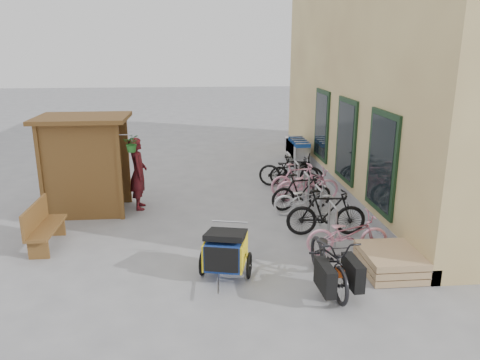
{
  "coord_description": "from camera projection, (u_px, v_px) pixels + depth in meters",
  "views": [
    {
      "loc": [
        -0.45,
        -8.93,
        4.0
      ],
      "look_at": [
        0.5,
        1.5,
        1.0
      ],
      "focal_mm": 35.0,
      "sensor_mm": 36.0,
      "label": 1
    }
  ],
  "objects": [
    {
      "name": "bike_rack",
      "position": [
        306.0,
        187.0,
        12.04
      ],
      "size": [
        0.05,
        5.35,
        0.86
      ],
      "color": "#A5A8AD",
      "rests_on": "ground"
    },
    {
      "name": "bike_1",
      "position": [
        326.0,
        213.0,
        10.15
      ],
      "size": [
        1.76,
        0.61,
        1.04
      ],
      "primitive_type": "imported",
      "rotation": [
        0.0,
        0.0,
        1.5
      ],
      "color": "black",
      "rests_on": "ground"
    },
    {
      "name": "bike_7",
      "position": [
        294.0,
        171.0,
        13.9
      ],
      "size": [
        1.5,
        0.56,
        0.88
      ],
      "primitive_type": "imported",
      "rotation": [
        0.0,
        0.0,
        1.47
      ],
      "color": "black",
      "rests_on": "ground"
    },
    {
      "name": "shopping_carts",
      "position": [
        297.0,
        148.0,
        16.43
      ],
      "size": [
        0.53,
        2.09,
        0.94
      ],
      "color": "silver",
      "rests_on": "ground"
    },
    {
      "name": "bench",
      "position": [
        42.0,
        225.0,
        9.57
      ],
      "size": [
        0.45,
        1.48,
        0.94
      ],
      "rotation": [
        0.0,
        0.0,
        -0.01
      ],
      "color": "brown",
      "rests_on": "ground"
    },
    {
      "name": "bike_3",
      "position": [
        302.0,
        192.0,
        11.77
      ],
      "size": [
        1.63,
        0.66,
        0.95
      ],
      "primitive_type": "imported",
      "rotation": [
        0.0,
        0.0,
        1.71
      ],
      "color": "black",
      "rests_on": "ground"
    },
    {
      "name": "bike_6",
      "position": [
        291.0,
        170.0,
        13.69
      ],
      "size": [
        2.01,
        1.19,
        1.0
      ],
      "primitive_type": "imported",
      "rotation": [
        0.0,
        0.0,
        1.27
      ],
      "color": "black",
      "rests_on": "ground"
    },
    {
      "name": "person_kiosk",
      "position": [
        138.0,
        173.0,
        11.76
      ],
      "size": [
        0.5,
        0.71,
        1.84
      ],
      "primitive_type": "imported",
      "rotation": [
        0.0,
        0.0,
        1.66
      ],
      "color": "maroon",
      "rests_on": "ground"
    },
    {
      "name": "building",
      "position": [
        435.0,
        64.0,
        13.6
      ],
      "size": [
        6.07,
        13.0,
        7.0
      ],
      "color": "#DBC47E",
      "rests_on": "ground"
    },
    {
      "name": "cargo_bike",
      "position": [
        330.0,
        260.0,
        7.96
      ],
      "size": [
        0.77,
        1.92,
        0.99
      ],
      "rotation": [
        0.0,
        0.0,
        0.06
      ],
      "color": "black",
      "rests_on": "ground"
    },
    {
      "name": "pallet_stack",
      "position": [
        390.0,
        261.0,
        8.55
      ],
      "size": [
        1.0,
        1.2,
        0.4
      ],
      "color": "tan",
      "rests_on": "ground"
    },
    {
      "name": "bike_5",
      "position": [
        298.0,
        180.0,
        12.88
      ],
      "size": [
        1.58,
        0.58,
        0.93
      ],
      "primitive_type": "imported",
      "rotation": [
        0.0,
        0.0,
        1.67
      ],
      "color": "pink",
      "rests_on": "ground"
    },
    {
      "name": "bike_4",
      "position": [
        308.0,
        185.0,
        12.48
      ],
      "size": [
        1.72,
        0.67,
        0.89
      ],
      "primitive_type": "imported",
      "rotation": [
        0.0,
        0.0,
        1.62
      ],
      "color": "pink",
      "rests_on": "ground"
    },
    {
      "name": "bike_2",
      "position": [
        306.0,
        199.0,
        11.39
      ],
      "size": [
        1.59,
        0.63,
        0.82
      ],
      "primitive_type": "imported",
      "rotation": [
        0.0,
        0.0,
        1.51
      ],
      "color": "silver",
      "rests_on": "ground"
    },
    {
      "name": "ground",
      "position": [
        223.0,
        247.0,
        9.68
      ],
      "size": [
        80.0,
        80.0,
        0.0
      ],
      "primitive_type": "plane",
      "color": "gray"
    },
    {
      "name": "bike_0",
      "position": [
        347.0,
        234.0,
        9.23
      ],
      "size": [
        1.64,
        0.57,
        0.86
      ],
      "primitive_type": "imported",
      "rotation": [
        0.0,
        0.0,
        1.57
      ],
      "color": "pink",
      "rests_on": "ground"
    },
    {
      "name": "child_trailer",
      "position": [
        226.0,
        250.0,
        8.34
      ],
      "size": [
        0.99,
        1.57,
        0.91
      ],
      "rotation": [
        0.0,
        0.0,
        -0.23
      ],
      "color": "#1C3C9A",
      "rests_on": "ground"
    },
    {
      "name": "kiosk",
      "position": [
        82.0,
        151.0,
        11.34
      ],
      "size": [
        2.49,
        1.65,
        2.4
      ],
      "color": "brown",
      "rests_on": "ground"
    }
  ]
}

